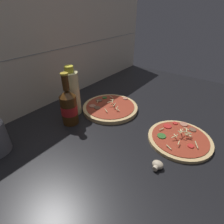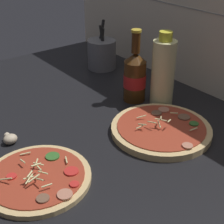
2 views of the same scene
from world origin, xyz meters
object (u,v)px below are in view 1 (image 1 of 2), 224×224
Objects in this scene: pizza_near at (179,139)px; pizza_far at (110,108)px; mushroom_left at (157,165)px; oil_bottle at (72,93)px; beer_bottle at (69,106)px.

pizza_far reaches higher than pizza_near.
pizza_far is (2.73, 37.63, 0.30)cm from pizza_near.
pizza_far reaches higher than mushroom_left.
oil_bottle is at bearing 135.24° from pizza_far.
mushroom_left is at bearing -99.37° from oil_bottle.
pizza_far is 42.15cm from mushroom_left.
oil_bottle is (7.25, 5.54, 2.41)cm from beer_bottle.
pizza_far is at bearing -44.76° from oil_bottle.
mushroom_left is at bearing -120.49° from pizza_far.
oil_bottle is 5.93× the size of mushroom_left.
pizza_near is at bearing -94.16° from pizza_far.
mushroom_left is at bearing -91.18° from beer_bottle.
beer_bottle is 1.00× the size of oil_bottle.
pizza_far is at bearing 59.51° from mushroom_left.
pizza_near is 1.05× the size of oil_bottle.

